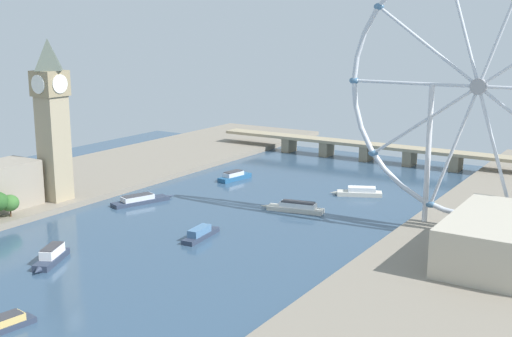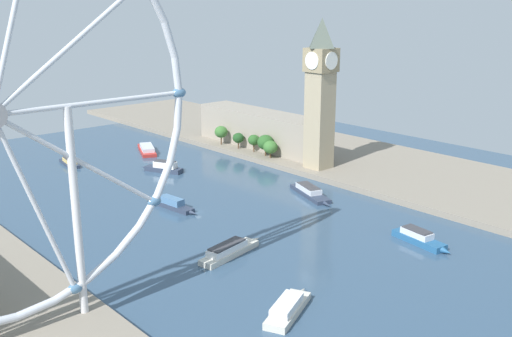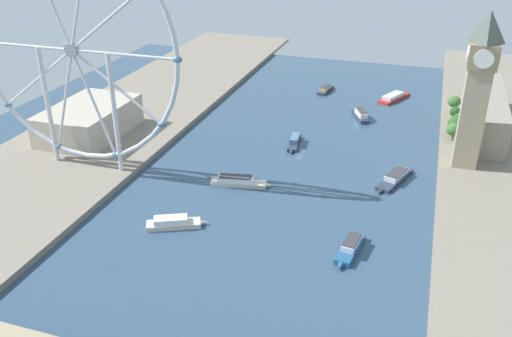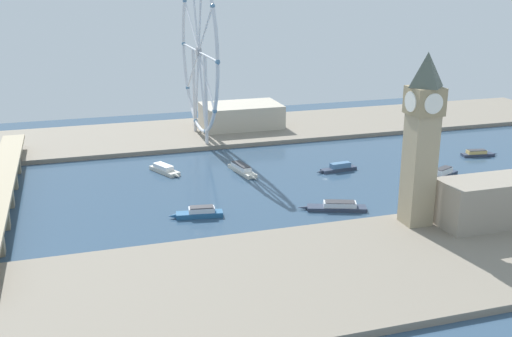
{
  "view_description": "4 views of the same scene",
  "coord_description": "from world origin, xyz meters",
  "px_view_note": "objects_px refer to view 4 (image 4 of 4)",
  "views": [
    {
      "loc": [
        170.32,
        -227.19,
        89.63
      ],
      "look_at": [
        -18.77,
        71.86,
        12.54
      ],
      "focal_mm": 46.1,
      "sensor_mm": 36.0,
      "label": 1
    },
    {
      "loc": [
        151.19,
        208.52,
        92.46
      ],
      "look_at": [
        -17.35,
        19.64,
        21.31
      ],
      "focal_mm": 42.14,
      "sensor_mm": 36.0,
      "label": 2
    },
    {
      "loc": [
        -64.25,
        277.3,
        131.52
      ],
      "look_at": [
        11.03,
        45.74,
        10.51
      ],
      "focal_mm": 38.51,
      "sensor_mm": 36.0,
      "label": 3
    },
    {
      "loc": [
        -322.49,
        143.94,
        114.78
      ],
      "look_at": [
        6.78,
        41.86,
        6.21
      ],
      "focal_mm": 42.69,
      "sensor_mm": 36.0,
      "label": 4
    }
  ],
  "objects_px": {
    "river_bridge": "(0,192)",
    "tour_boat_5": "(478,154)",
    "riverside_hall": "(241,115)",
    "tour_boat_0": "(165,169)",
    "tour_boat_6": "(337,207)",
    "tour_boat_2": "(199,213)",
    "clock_tower": "(422,137)",
    "ferris_wheel": "(199,53)",
    "tour_boat_1": "(339,168)",
    "tour_boat_3": "(444,173)",
    "tour_boat_7": "(242,169)"
  },
  "relations": [
    {
      "from": "clock_tower",
      "to": "tour_boat_6",
      "type": "xyz_separation_m",
      "value": [
        33.23,
        25.13,
        -43.24
      ]
    },
    {
      "from": "river_bridge",
      "to": "tour_boat_6",
      "type": "relative_size",
      "value": 6.38
    },
    {
      "from": "riverside_hall",
      "to": "tour_boat_2",
      "type": "height_order",
      "value": "riverside_hall"
    },
    {
      "from": "tour_boat_0",
      "to": "clock_tower",
      "type": "bearing_deg",
      "value": 14.23
    },
    {
      "from": "riverside_hall",
      "to": "tour_boat_0",
      "type": "xyz_separation_m",
      "value": [
        -90.54,
        74.72,
        -9.9
      ]
    },
    {
      "from": "ferris_wheel",
      "to": "riverside_hall",
      "type": "distance_m",
      "value": 68.02
    },
    {
      "from": "tour_boat_1",
      "to": "tour_boat_2",
      "type": "xyz_separation_m",
      "value": [
        -49.01,
        98.72,
        0.16
      ]
    },
    {
      "from": "clock_tower",
      "to": "tour_boat_7",
      "type": "distance_m",
      "value": 128.59
    },
    {
      "from": "river_bridge",
      "to": "tour_boat_5",
      "type": "distance_m",
      "value": 297.6
    },
    {
      "from": "clock_tower",
      "to": "river_bridge",
      "type": "relative_size",
      "value": 0.36
    },
    {
      "from": "ferris_wheel",
      "to": "tour_boat_3",
      "type": "height_order",
      "value": "ferris_wheel"
    },
    {
      "from": "river_bridge",
      "to": "tour_boat_6",
      "type": "xyz_separation_m",
      "value": [
        -54.91,
        -165.6,
        -6.78
      ]
    },
    {
      "from": "ferris_wheel",
      "to": "tour_boat_0",
      "type": "xyz_separation_m",
      "value": [
        -67.79,
        37.59,
        -62.16
      ]
    },
    {
      "from": "river_bridge",
      "to": "tour_boat_5",
      "type": "relative_size",
      "value": 8.75
    },
    {
      "from": "river_bridge",
      "to": "tour_boat_7",
      "type": "height_order",
      "value": "river_bridge"
    },
    {
      "from": "tour_boat_3",
      "to": "tour_boat_5",
      "type": "distance_m",
      "value": 58.46
    },
    {
      "from": "tour_boat_6",
      "to": "tour_boat_5",
      "type": "bearing_deg",
      "value": -134.73
    },
    {
      "from": "river_bridge",
      "to": "tour_boat_6",
      "type": "height_order",
      "value": "river_bridge"
    },
    {
      "from": "river_bridge",
      "to": "tour_boat_3",
      "type": "xyz_separation_m",
      "value": [
        -24.95,
        -249.22,
        -6.08
      ]
    },
    {
      "from": "tour_boat_3",
      "to": "tour_boat_6",
      "type": "xyz_separation_m",
      "value": [
        -29.96,
        83.62,
        -0.69
      ]
    },
    {
      "from": "riverside_hall",
      "to": "river_bridge",
      "type": "relative_size",
      "value": 0.27
    },
    {
      "from": "ferris_wheel",
      "to": "tour_boat_2",
      "type": "relative_size",
      "value": 4.33
    },
    {
      "from": "clock_tower",
      "to": "tour_boat_1",
      "type": "height_order",
      "value": "clock_tower"
    },
    {
      "from": "tour_boat_1",
      "to": "tour_boat_2",
      "type": "relative_size",
      "value": 1.0
    },
    {
      "from": "riverside_hall",
      "to": "tour_boat_0",
      "type": "relative_size",
      "value": 2.21
    },
    {
      "from": "tour_boat_2",
      "to": "tour_boat_5",
      "type": "relative_size",
      "value": 1.08
    },
    {
      "from": "tour_boat_2",
      "to": "tour_boat_6",
      "type": "xyz_separation_m",
      "value": [
        -11.65,
        -70.04,
        -0.31
      ]
    },
    {
      "from": "tour_boat_1",
      "to": "tour_boat_6",
      "type": "xyz_separation_m",
      "value": [
        -60.67,
        28.68,
        -0.15
      ]
    },
    {
      "from": "river_bridge",
      "to": "tour_boat_2",
      "type": "bearing_deg",
      "value": -114.36
    },
    {
      "from": "tour_boat_0",
      "to": "tour_boat_5",
      "type": "relative_size",
      "value": 1.07
    },
    {
      "from": "tour_boat_3",
      "to": "tour_boat_6",
      "type": "bearing_deg",
      "value": 174.32
    },
    {
      "from": "clock_tower",
      "to": "ferris_wheel",
      "type": "xyz_separation_m",
      "value": [
        190.2,
        62.47,
        19.06
      ]
    },
    {
      "from": "tour_boat_3",
      "to": "tour_boat_7",
      "type": "relative_size",
      "value": 0.75
    },
    {
      "from": "riverside_hall",
      "to": "tour_boat_1",
      "type": "bearing_deg",
      "value": -166.36
    },
    {
      "from": "river_bridge",
      "to": "tour_boat_2",
      "type": "xyz_separation_m",
      "value": [
        -43.26,
        -95.56,
        -6.47
      ]
    },
    {
      "from": "tour_boat_3",
      "to": "tour_boat_6",
      "type": "distance_m",
      "value": 88.83
    },
    {
      "from": "tour_boat_7",
      "to": "tour_boat_6",
      "type": "bearing_deg",
      "value": 10.41
    },
    {
      "from": "riverside_hall",
      "to": "tour_boat_6",
      "type": "height_order",
      "value": "riverside_hall"
    },
    {
      "from": "ferris_wheel",
      "to": "tour_boat_5",
      "type": "distance_m",
      "value": 203.28
    },
    {
      "from": "riverside_hall",
      "to": "tour_boat_2",
      "type": "relative_size",
      "value": 2.18
    },
    {
      "from": "clock_tower",
      "to": "river_bridge",
      "type": "bearing_deg",
      "value": 65.2
    },
    {
      "from": "riverside_hall",
      "to": "tour_boat_7",
      "type": "relative_size",
      "value": 1.82
    },
    {
      "from": "tour_boat_3",
      "to": "tour_boat_7",
      "type": "distance_m",
      "value": 121.67
    },
    {
      "from": "riverside_hall",
      "to": "tour_boat_5",
      "type": "xyz_separation_m",
      "value": [
        -116.67,
        -132.02,
        -10.13
      ]
    },
    {
      "from": "tour_boat_6",
      "to": "tour_boat_0",
      "type": "bearing_deg",
      "value": -30.25
    },
    {
      "from": "clock_tower",
      "to": "river_bridge",
      "type": "distance_m",
      "value": 213.25
    },
    {
      "from": "ferris_wheel",
      "to": "tour_boat_0",
      "type": "distance_m",
      "value": 99.36
    },
    {
      "from": "clock_tower",
      "to": "tour_boat_3",
      "type": "height_order",
      "value": "clock_tower"
    },
    {
      "from": "riverside_hall",
      "to": "tour_boat_6",
      "type": "relative_size",
      "value": 1.72
    },
    {
      "from": "ferris_wheel",
      "to": "tour_boat_2",
      "type": "xyz_separation_m",
      "value": [
        -145.32,
        32.71,
        -61.99
      ]
    }
  ]
}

